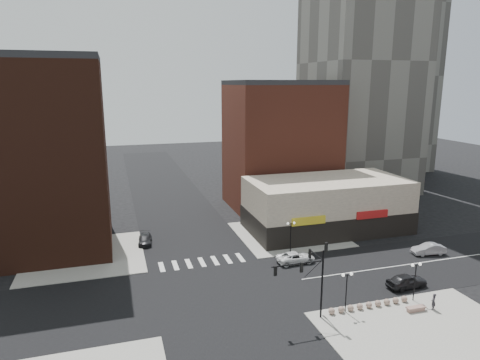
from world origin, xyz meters
name	(u,v)px	position (x,y,z in m)	size (l,w,h in m)	color
ground	(218,291)	(0.00, 0.00, 0.00)	(240.00, 240.00, 0.00)	black
road_ew	(218,291)	(0.00, 0.00, 0.01)	(200.00, 14.00, 0.02)	black
road_ns	(218,291)	(0.00, 0.00, 0.01)	(14.00, 200.00, 0.02)	black
sidewalk_nw	(85,256)	(-14.50, 14.50, 0.06)	(15.00, 15.00, 0.12)	gray
sidewalk_ne	(288,234)	(14.50, 14.50, 0.06)	(15.00, 15.00, 0.12)	gray
sidewalk_se	(429,337)	(16.00, -14.00, 0.06)	(18.00, 14.00, 0.12)	gray
building_nw	(42,160)	(-19.00, 18.50, 12.50)	(16.00, 15.00, 25.00)	#3D1D13
building_ne_midrise	(280,147)	(19.00, 29.50, 11.00)	(18.00, 15.00, 22.00)	brown
tower_far	(395,7)	(60.00, 56.00, 41.00)	(18.00, 18.00, 82.00)	#47443F
building_ne_row	(327,209)	(21.00, 15.00, 3.30)	(24.20, 12.20, 8.00)	beige
traffic_signal	(312,270)	(7.24, -7.83, 4.96)	(5.59, 3.09, 7.77)	black
street_lamp_se_a	(347,282)	(11.00, -8.00, 3.29)	(1.22, 0.32, 4.16)	black
street_lamp_se_b	(416,272)	(19.00, -8.00, 3.29)	(1.22, 0.32, 4.16)	black
street_lamp_ne	(291,229)	(12.00, 8.00, 3.29)	(1.22, 0.32, 4.16)	black
bollard_row	(369,305)	(13.70, -8.00, 0.44)	(9.04, 0.64, 0.64)	gray
white_suv	(296,257)	(11.30, 4.69, 0.68)	(2.27, 4.92, 1.37)	silver
dark_sedan_east	(407,281)	(20.35, -5.15, 0.80)	(1.88, 4.67, 1.59)	black
silver_sedan	(429,249)	(29.35, 2.05, 0.73)	(1.54, 4.41, 1.45)	#9E9EA3
dark_sedan_north	(145,239)	(-6.50, 16.92, 0.64)	(1.79, 4.41, 1.28)	black
pedestrian	(433,302)	(19.63, -10.16, 0.98)	(0.63, 0.41, 1.72)	#242227
stone_bench	(416,309)	(17.82, -9.89, 0.37)	(2.02, 0.65, 0.47)	gray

